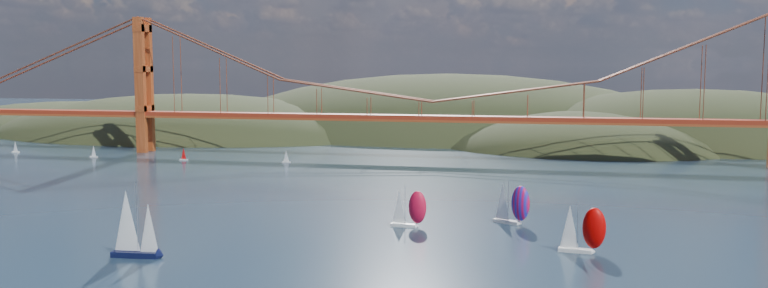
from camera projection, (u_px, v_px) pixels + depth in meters
headlands at (552, 162)px, 371.70m from camera, size 725.00×225.00×96.00m
bridge at (429, 74)px, 281.37m from camera, size 552.00×12.00×55.00m
sloop_navy at (133, 224)px, 139.30m from camera, size 9.18×5.38×14.05m
racer_0 at (408, 207)px, 165.41m from camera, size 8.23×3.72×9.32m
racer_1 at (581, 228)px, 142.68m from camera, size 8.93×4.06×10.11m
racer_rwb at (511, 203)px, 168.61m from camera, size 9.03×6.64×10.16m
distant_boat_0 at (15, 147)px, 306.15m from camera, size 3.00×2.00×4.70m
distant_boat_1 at (94, 151)px, 289.98m from camera, size 3.00×2.00×4.70m
distant_boat_2 at (184, 154)px, 281.68m from camera, size 3.00×2.00×4.70m
distant_boat_3 at (286, 156)px, 274.52m from camera, size 3.00×2.00×4.70m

